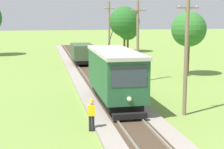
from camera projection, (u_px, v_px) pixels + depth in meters
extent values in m
cube|color=#235633|center=(115.00, 73.00, 24.04)|extent=(2.50, 8.00, 2.60)
cube|color=#B2ADA3|center=(115.00, 52.00, 23.80)|extent=(2.60, 8.32, 0.22)
cube|color=black|center=(115.00, 96.00, 24.30)|extent=(2.10, 7.04, 0.44)
cube|color=#2D3842|center=(129.00, 76.00, 20.08)|extent=(2.10, 0.03, 1.25)
cube|color=#2D3842|center=(133.00, 67.00, 24.22)|extent=(0.02, 6.72, 1.04)
sphere|color=#F4EAB2|center=(129.00, 99.00, 20.25)|extent=(0.28, 0.28, 0.28)
cylinder|color=black|center=(110.00, 38.00, 25.21)|extent=(0.05, 1.67, 1.19)
cube|color=black|center=(130.00, 116.00, 20.28)|extent=(2.00, 0.36, 0.32)
cylinder|color=black|center=(122.00, 104.00, 22.14)|extent=(1.54, 0.80, 0.80)
cylinder|color=black|center=(109.00, 89.00, 26.47)|extent=(1.54, 0.80, 0.80)
cube|color=#384C33|center=(82.00, 51.00, 43.02)|extent=(2.40, 5.20, 1.70)
cube|color=black|center=(82.00, 60.00, 43.20)|extent=(2.02, 4.78, 0.38)
cylinder|color=black|center=(84.00, 62.00, 41.69)|extent=(1.54, 0.76, 0.76)
cylinder|color=black|center=(81.00, 59.00, 44.71)|extent=(1.54, 0.76, 0.76)
cylinder|color=#7A664C|center=(186.00, 55.00, 21.67)|extent=(0.24, 0.26, 7.47)
cube|color=#7A664C|center=(188.00, 8.00, 21.20)|extent=(1.40, 0.10, 0.10)
cylinder|color=silver|center=(179.00, 6.00, 21.07)|extent=(0.08, 0.08, 0.10)
cylinder|color=silver|center=(197.00, 6.00, 21.28)|extent=(0.08, 0.08, 0.10)
cylinder|color=#7A664C|center=(138.00, 42.00, 32.48)|extent=(0.24, 0.54, 7.42)
cube|color=#7A664C|center=(138.00, 10.00, 32.01)|extent=(1.40, 0.10, 0.10)
cylinder|color=silver|center=(132.00, 9.00, 31.89)|extent=(0.08, 0.08, 0.10)
cylinder|color=silver|center=(144.00, 9.00, 32.10)|extent=(0.08, 0.08, 0.10)
cylinder|color=#7A664C|center=(109.00, 32.00, 45.92)|extent=(0.24, 0.45, 7.83)
cube|color=#7A664C|center=(109.00, 9.00, 45.43)|extent=(1.40, 0.10, 0.10)
cylinder|color=silver|center=(105.00, 8.00, 45.31)|extent=(0.08, 0.08, 0.10)
cylinder|color=silver|center=(113.00, 8.00, 45.52)|extent=(0.08, 0.08, 0.10)
cylinder|color=black|center=(93.00, 123.00, 19.15)|extent=(0.15, 0.15, 0.86)
cylinder|color=black|center=(90.00, 123.00, 19.14)|extent=(0.15, 0.15, 0.86)
cube|color=yellow|center=(91.00, 110.00, 19.02)|extent=(0.41, 0.29, 0.58)
sphere|color=tan|center=(91.00, 103.00, 18.95)|extent=(0.22, 0.22, 0.22)
sphere|color=yellow|center=(91.00, 101.00, 18.93)|extent=(0.21, 0.21, 0.21)
cylinder|color=#4C3823|center=(124.00, 43.00, 58.52)|extent=(0.32, 0.32, 3.15)
sphere|color=#235B23|center=(125.00, 22.00, 57.95)|extent=(4.91, 4.91, 4.91)
cylinder|color=#4C3823|center=(188.00, 59.00, 36.23)|extent=(0.32, 0.32, 3.39)
sphere|color=#2D6B28|center=(189.00, 29.00, 35.72)|extent=(3.50, 3.50, 3.50)
cylinder|color=#4C3823|center=(128.00, 45.00, 58.23)|extent=(0.32, 0.32, 2.47)
sphere|color=#235B23|center=(128.00, 30.00, 57.81)|extent=(3.36, 3.36, 3.36)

